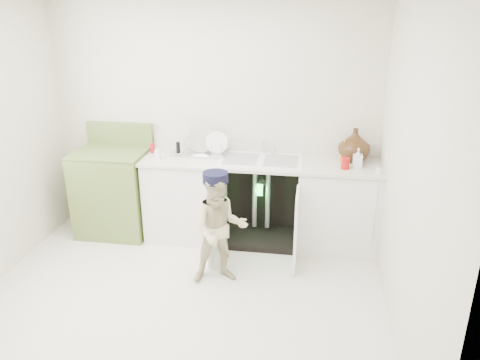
# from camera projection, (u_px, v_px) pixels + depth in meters

# --- Properties ---
(ground) EXTENTS (3.50, 3.50, 0.00)m
(ground) POSITION_uv_depth(u_px,v_px,m) (181.00, 299.00, 4.06)
(ground) COLOR silver
(ground) RESTS_ON ground
(room_shell) EXTENTS (6.00, 5.50, 1.26)m
(room_shell) POSITION_uv_depth(u_px,v_px,m) (173.00, 163.00, 3.61)
(room_shell) COLOR beige
(room_shell) RESTS_ON ground
(counter_run) EXTENTS (2.44, 1.02, 1.24)m
(counter_run) POSITION_uv_depth(u_px,v_px,m) (263.00, 198.00, 4.92)
(counter_run) COLOR white
(counter_run) RESTS_ON ground
(avocado_stove) EXTENTS (0.75, 0.65, 1.17)m
(avocado_stove) POSITION_uv_depth(u_px,v_px,m) (115.00, 190.00, 5.12)
(avocado_stove) COLOR olive
(avocado_stove) RESTS_ON ground
(repair_worker) EXTENTS (0.63, 0.77, 1.05)m
(repair_worker) POSITION_uv_depth(u_px,v_px,m) (220.00, 228.00, 4.16)
(repair_worker) COLOR beige
(repair_worker) RESTS_ON ground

